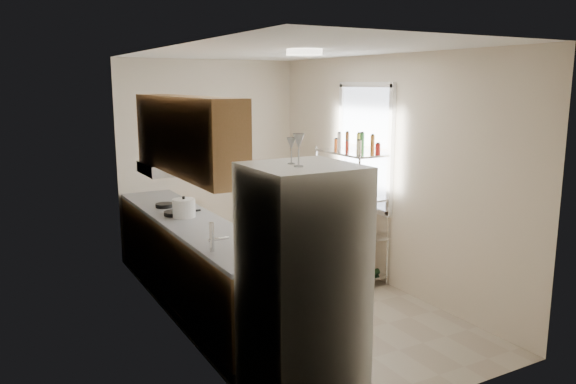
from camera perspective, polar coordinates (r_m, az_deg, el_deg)
name	(u,v)px	position (r m, az deg, el deg)	size (l,w,h in m)	color
room	(289,181)	(5.76, 0.08, 1.15)	(2.52, 4.42, 2.62)	#AA9E89
counter_run	(192,262)	(5.99, -9.76, -6.98)	(0.63, 3.51, 0.90)	#9D6C43
upper_cabinets	(185,135)	(5.36, -10.39, 5.73)	(0.33, 2.20, 0.72)	#9D6C43
range_hood	(167,168)	(6.18, -12.19, 2.42)	(0.50, 0.60, 0.12)	#B7BABC
window	(365,147)	(6.68, 7.82, 4.58)	(0.06, 1.00, 1.46)	white
bakers_rack	(352,186)	(6.58, 6.47, 0.61)	(0.45, 0.90, 1.73)	silver
ceiling_dome	(304,52)	(5.43, 1.68, 14.00)	(0.34, 0.34, 0.06)	white
refrigerator	(302,288)	(4.00, 1.40, -9.69)	(0.72, 0.72, 1.75)	white
wine_glass_a	(299,150)	(3.67, 1.09, 4.27)	(0.08, 0.08, 0.22)	silver
wine_glass_b	(291,151)	(3.80, 0.34, 4.21)	(0.06, 0.06, 0.18)	silver
rice_cooker	(184,208)	(5.99, -10.52, -1.61)	(0.24, 0.24, 0.19)	silver
frying_pan_large	(175,213)	(6.11, -11.37, -2.13)	(0.24, 0.24, 0.04)	black
frying_pan_small	(165,205)	(6.53, -12.40, -1.33)	(0.21, 0.21, 0.04)	black
cutting_board	(352,194)	(6.54, 6.48, -0.19)	(0.30, 0.39, 0.03)	tan
espresso_machine	(350,180)	(6.76, 6.29, 1.24)	(0.16, 0.23, 0.27)	black
storage_bag	(343,221)	(6.84, 5.58, -2.99)	(0.10, 0.14, 0.16)	#AD3515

